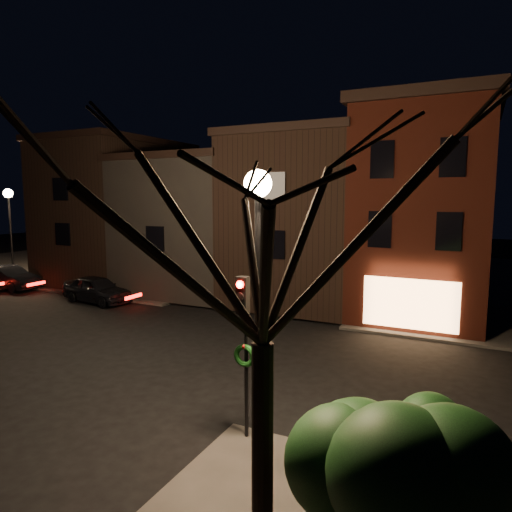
% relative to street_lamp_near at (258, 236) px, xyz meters
% --- Properties ---
extents(ground, '(120.00, 120.00, 0.00)m').
position_rel_street_lamp_near_xyz_m(ground, '(-6.20, 6.00, -5.18)').
color(ground, black).
rests_on(ground, ground).
extents(sidewalk_far_left, '(30.00, 30.00, 0.12)m').
position_rel_street_lamp_near_xyz_m(sidewalk_far_left, '(-26.20, 26.00, -5.12)').
color(sidewalk_far_left, '#2D2B28').
rests_on(sidewalk_far_left, ground).
extents(corner_building, '(6.50, 8.50, 10.50)m').
position_rel_street_lamp_near_xyz_m(corner_building, '(1.80, 15.47, 0.22)').
color(corner_building, '#3E130B').
rests_on(corner_building, ground).
extents(row_building_a, '(7.30, 10.30, 9.40)m').
position_rel_street_lamp_near_xyz_m(row_building_a, '(-4.70, 16.50, -0.34)').
color(row_building_a, black).
rests_on(row_building_a, ground).
extents(row_building_b, '(7.80, 10.30, 8.40)m').
position_rel_street_lamp_near_xyz_m(row_building_b, '(-11.95, 16.50, -0.85)').
color(row_building_b, black).
rests_on(row_building_b, ground).
extents(row_building_c, '(7.30, 10.30, 9.90)m').
position_rel_street_lamp_near_xyz_m(row_building_c, '(-19.20, 16.50, -0.09)').
color(row_building_c, black).
rests_on(row_building_c, ground).
extents(street_lamp_near, '(0.60, 0.60, 6.48)m').
position_rel_street_lamp_near_xyz_m(street_lamp_near, '(0.00, 0.00, 0.00)').
color(street_lamp_near, black).
rests_on(street_lamp_near, sidewalk_near_right).
extents(street_lamp_far, '(0.60, 0.60, 6.48)m').
position_rel_street_lamp_near_xyz_m(street_lamp_far, '(-25.20, 12.20, 0.00)').
color(street_lamp_far, black).
rests_on(street_lamp_far, sidewalk_far_left).
extents(traffic_signal, '(0.58, 0.38, 4.05)m').
position_rel_street_lamp_near_xyz_m(traffic_signal, '(-0.60, 0.49, -2.37)').
color(traffic_signal, black).
rests_on(traffic_signal, sidewalk_near_right).
extents(bare_tree_right, '(6.40, 6.40, 8.50)m').
position_rel_street_lamp_near_xyz_m(bare_tree_right, '(1.30, -2.50, 0.97)').
color(bare_tree_right, black).
rests_on(bare_tree_right, sidewalk_near_right).
extents(evergreen_bush, '(2.94, 2.94, 3.06)m').
position_rel_street_lamp_near_xyz_m(evergreen_bush, '(3.30, -2.00, -3.53)').
color(evergreen_bush, black).
rests_on(evergreen_bush, sidewalk_near_right).
extents(parked_car_a, '(4.70, 2.34, 1.54)m').
position_rel_street_lamp_near_xyz_m(parked_car_a, '(-15.25, 10.22, -4.41)').
color(parked_car_a, black).
rests_on(parked_car_a, ground).
extents(parked_car_b, '(4.69, 1.68, 1.54)m').
position_rel_street_lamp_near_xyz_m(parked_car_b, '(-23.32, 10.44, -4.41)').
color(parked_car_b, black).
rests_on(parked_car_b, ground).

